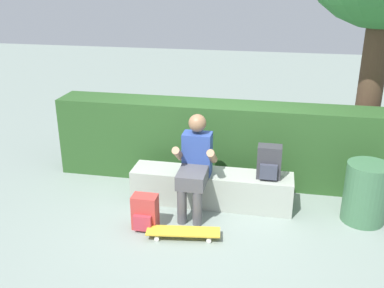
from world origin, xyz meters
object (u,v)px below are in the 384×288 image
skateboard_near_person (183,232)px  trash_bin (366,193)px  backpack_on_ground (145,213)px  person_skater (195,163)px  bench_main (211,188)px  backpack_on_bench (269,163)px

skateboard_near_person → trash_bin: bearing=21.3°
backpack_on_ground → trash_bin: (2.43, 0.65, 0.16)m
person_skater → trash_bin: (1.96, 0.15, -0.27)m
bench_main → backpack_on_ground: size_ratio=4.93×
person_skater → backpack_on_ground: person_skater is taller
person_skater → backpack_on_bench: person_skater is taller
skateboard_near_person → backpack_on_ground: backpack_on_ground is taller
bench_main → backpack_on_bench: bearing=-0.8°
bench_main → person_skater: size_ratio=1.68×
skateboard_near_person → trash_bin: 2.13m
skateboard_near_person → backpack_on_ground: (-0.46, 0.12, 0.12)m
backpack_on_bench → trash_bin: backpack_on_bench is taller
skateboard_near_person → backpack_on_bench: (0.86, 0.82, 0.54)m
backpack_on_bench → trash_bin: (1.11, -0.05, -0.26)m
bench_main → trash_bin: size_ratio=2.78×
bench_main → backpack_on_ground: bearing=-132.2°
backpack_on_bench → backpack_on_ground: backpack_on_bench is taller
bench_main → person_skater: person_skater is taller
skateboard_near_person → trash_bin: trash_bin is taller
backpack_on_ground → trash_bin: 2.52m
backpack_on_ground → trash_bin: bearing=15.0°
skateboard_near_person → backpack_on_bench: size_ratio=2.05×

